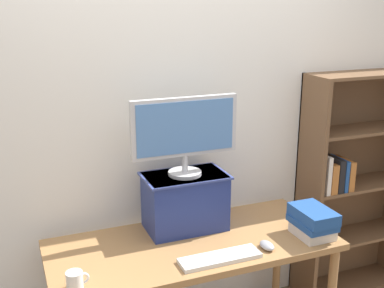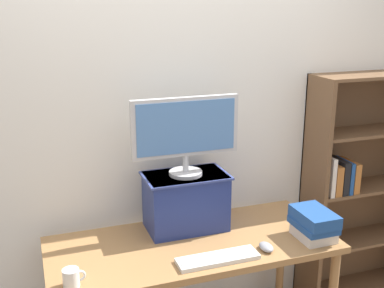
# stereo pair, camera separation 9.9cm
# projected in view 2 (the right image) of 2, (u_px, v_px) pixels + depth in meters

# --- Properties ---
(back_wall) EXTENTS (7.00, 0.08, 2.60)m
(back_wall) POSITION_uv_depth(u_px,v_px,m) (167.00, 120.00, 2.81)
(back_wall) COLOR silver
(back_wall) RESTS_ON ground_plane
(desk) EXTENTS (1.53, 0.66, 0.73)m
(desk) POSITION_uv_depth(u_px,v_px,m) (192.00, 255.00, 2.59)
(desk) COLOR #9E7042
(desk) RESTS_ON ground_plane
(bookshelf_unit) EXTENTS (0.82, 0.28, 1.53)m
(bookshelf_unit) POSITION_uv_depth(u_px,v_px,m) (358.00, 185.00, 3.23)
(bookshelf_unit) COLOR brown
(bookshelf_unit) RESTS_ON ground_plane
(riser_box) EXTENTS (0.46, 0.28, 0.32)m
(riser_box) POSITION_uv_depth(u_px,v_px,m) (186.00, 200.00, 2.68)
(riser_box) COLOR navy
(riser_box) RESTS_ON desk
(computer_monitor) EXTENTS (0.59, 0.18, 0.43)m
(computer_monitor) POSITION_uv_depth(u_px,v_px,m) (186.00, 131.00, 2.57)
(computer_monitor) COLOR #B7B7BA
(computer_monitor) RESTS_ON riser_box
(keyboard) EXTENTS (0.42, 0.12, 0.02)m
(keyboard) POSITION_uv_depth(u_px,v_px,m) (218.00, 258.00, 2.38)
(keyboard) COLOR silver
(keyboard) RESTS_ON desk
(computer_mouse) EXTENTS (0.06, 0.10, 0.04)m
(computer_mouse) POSITION_uv_depth(u_px,v_px,m) (266.00, 247.00, 2.48)
(computer_mouse) COLOR #99999E
(computer_mouse) RESTS_ON desk
(book_stack) EXTENTS (0.18, 0.26, 0.16)m
(book_stack) POSITION_uv_depth(u_px,v_px,m) (314.00, 224.00, 2.58)
(book_stack) COLOR silver
(book_stack) RESTS_ON desk
(coffee_mug) EXTENTS (0.10, 0.08, 0.09)m
(coffee_mug) POSITION_uv_depth(u_px,v_px,m) (72.00, 278.00, 2.15)
(coffee_mug) COLOR white
(coffee_mug) RESTS_ON desk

